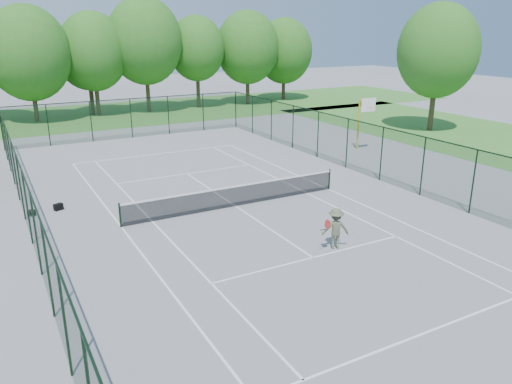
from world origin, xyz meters
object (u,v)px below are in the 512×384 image
tennis_player (336,228)px  tennis_net (236,195)px  basketball_goal (364,113)px  sports_bag_a (31,213)px

tennis_player → tennis_net: bearing=101.6°
tennis_net → basketball_goal: bearing=25.4°
sports_bag_a → tennis_player: bearing=-28.4°
sports_bag_a → tennis_net: bearing=-5.9°
tennis_net → sports_bag_a: 9.33m
tennis_net → basketball_goal: basketball_goal is taller
basketball_goal → tennis_player: size_ratio=1.63×
basketball_goal → tennis_net: bearing=-154.6°
tennis_net → tennis_player: 6.21m
tennis_net → basketball_goal: size_ratio=3.04×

